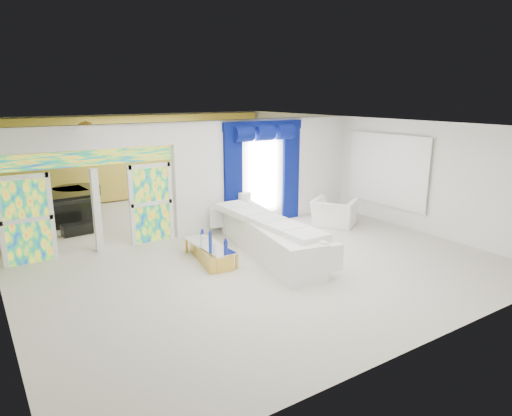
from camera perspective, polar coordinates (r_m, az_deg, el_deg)
floor at (r=11.67m, az=-4.47°, el=-4.23°), size 12.00×12.00×0.00m
dividing_wall at (r=13.24m, az=1.50°, el=4.71°), size 5.70×0.18×3.00m
dividing_header at (r=11.05m, az=-20.56°, el=8.35°), size 4.30×0.18×0.55m
stained_panel_left at (r=11.11m, az=-26.93°, el=-1.34°), size 0.95×0.04×2.00m
stained_panel_right at (r=11.72m, az=-13.05°, el=0.60°), size 0.95×0.04×2.00m
stained_transom at (r=11.10m, az=-20.35°, el=5.91°), size 4.00×0.05×0.35m
window_pane at (r=13.03m, az=0.84°, el=4.34°), size 1.00×0.02×2.30m
blue_drape_left at (r=12.49m, az=-2.90°, el=3.66°), size 0.55×0.10×2.80m
blue_drape_right at (r=13.59m, az=4.42°, el=4.49°), size 0.55×0.10×2.80m
blue_pelmet at (r=12.84m, az=0.94°, el=10.35°), size 2.60×0.12×0.25m
wall_mirror at (r=13.62m, az=16.15°, el=4.63°), size 0.04×2.70×1.90m
gold_curtains at (r=16.65m, az=-14.47°, el=6.22°), size 9.70×0.12×2.90m
white_sofa at (r=10.69m, az=1.40°, el=-3.73°), size 1.58×4.19×0.78m
coffee_table at (r=10.35m, az=-5.76°, el=-5.65°), size 0.82×1.69×0.36m
console_table at (r=12.99m, az=-0.31°, el=-1.30°), size 1.30×0.55×0.42m
table_lamp at (r=12.71m, az=-1.45°, el=0.68°), size 0.36×0.36×0.58m
armchair at (r=13.14m, az=9.83°, el=-0.56°), size 1.49×1.54×0.76m
grand_piano at (r=14.56m, az=-22.79°, el=0.20°), size 1.46×1.83×0.88m
piano_bench at (r=13.10m, az=-21.34°, el=-2.44°), size 0.93×0.42×0.30m
tv_console at (r=12.30m, az=-27.90°, el=-3.03°), size 0.61×0.57×0.78m
chandelier at (r=13.51m, az=-20.58°, el=8.93°), size 0.60×0.60×0.60m
decanters at (r=10.21m, az=-5.61°, el=-4.25°), size 0.25×1.13×0.28m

